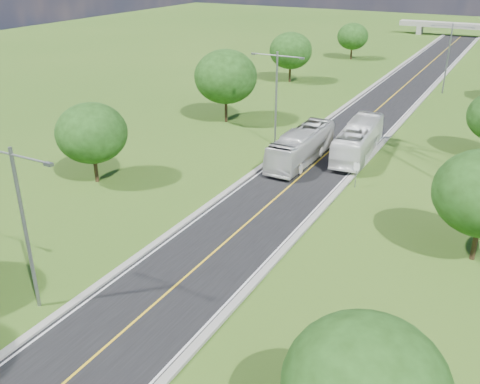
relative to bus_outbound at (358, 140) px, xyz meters
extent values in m
plane|color=#335A19|center=(-2.91, 14.11, -1.76)|extent=(260.00, 260.00, 0.00)
cube|color=black|center=(-2.91, 20.11, -1.73)|extent=(8.00, 150.00, 0.06)
cube|color=gray|center=(-7.16, 20.11, -1.65)|extent=(0.50, 150.00, 0.22)
cube|color=gray|center=(1.34, 20.11, -1.65)|extent=(0.50, 150.00, 0.22)
cylinder|color=slate|center=(2.29, -7.89, -0.56)|extent=(0.08, 0.08, 2.40)
cube|color=white|center=(2.29, -7.92, 0.24)|extent=(0.55, 0.04, 0.70)
cube|color=gray|center=(-12.91, 94.11, -0.76)|extent=(1.20, 3.00, 2.00)
cube|color=gray|center=(-2.91, 94.11, 0.84)|extent=(30.00, 3.00, 1.20)
cylinder|color=slate|center=(-8.91, -33.89, 3.24)|extent=(0.22, 0.22, 10.00)
cylinder|color=slate|center=(-7.51, -33.89, 7.84)|extent=(2.80, 0.12, 0.12)
cube|color=slate|center=(-6.21, -33.89, 7.79)|extent=(0.50, 0.25, 0.18)
cylinder|color=slate|center=(-8.91, -0.89, 3.24)|extent=(0.22, 0.22, 10.00)
cylinder|color=slate|center=(-10.31, -0.89, 7.84)|extent=(2.80, 0.12, 0.12)
cylinder|color=slate|center=(-7.51, -0.89, 7.84)|extent=(2.80, 0.12, 0.12)
cube|color=slate|center=(-11.61, -0.89, 7.79)|extent=(0.50, 0.25, 0.18)
cube|color=slate|center=(-6.21, -0.89, 7.79)|extent=(0.50, 0.25, 0.18)
cylinder|color=slate|center=(3.09, 32.11, 3.24)|extent=(0.22, 0.22, 10.00)
cylinder|color=slate|center=(1.69, 32.11, 7.84)|extent=(2.80, 0.12, 0.12)
cylinder|color=slate|center=(4.49, 32.11, 7.84)|extent=(2.80, 0.12, 0.12)
cube|color=slate|center=(0.39, 32.11, 7.79)|extent=(0.50, 0.25, 0.18)
cube|color=slate|center=(5.79, 32.11, 7.79)|extent=(0.50, 0.25, 0.18)
cylinder|color=black|center=(-18.91, -17.89, -0.41)|extent=(0.36, 0.36, 2.70)
ellipsoid|color=#1A390F|center=(-18.91, -17.89, 2.89)|extent=(6.30, 6.30, 5.36)
cylinder|color=black|center=(-17.91, 4.11, -0.14)|extent=(0.36, 0.36, 3.24)
ellipsoid|color=#1A390F|center=(-17.91, 4.11, 3.82)|extent=(7.56, 7.56, 6.43)
cylinder|color=black|center=(-19.91, 28.11, -0.32)|extent=(0.36, 0.36, 2.88)
ellipsoid|color=#1A390F|center=(-19.91, 28.11, 3.20)|extent=(6.72, 6.72, 5.71)
cylinder|color=black|center=(-17.41, 52.11, -0.50)|extent=(0.36, 0.36, 2.52)
ellipsoid|color=#1A390F|center=(-17.41, 52.11, 2.58)|extent=(5.88, 5.88, 5.00)
cylinder|color=black|center=(13.09, -15.89, -0.32)|extent=(0.36, 0.36, 2.88)
imported|color=white|center=(0.00, 0.00, 0.00)|extent=(3.82, 12.36, 3.39)
imported|color=silver|center=(-4.43, -4.36, -0.07)|extent=(2.78, 11.67, 3.25)
camera|label=1|loc=(14.18, -51.22, 17.55)|focal=40.00mm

